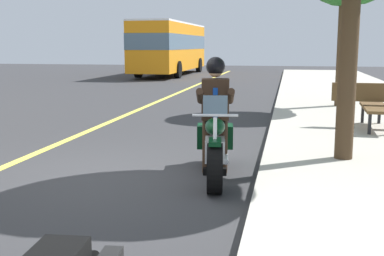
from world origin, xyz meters
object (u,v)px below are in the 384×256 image
Objects in this scene: motorcycle_main at (215,146)px; bus_near at (171,46)px; rider_main at (215,105)px; bench_sidewalk at (375,102)px.

motorcycle_main is 0.20× the size of bus_near.
rider_main is at bearing 15.13° from bus_near.
motorcycle_main is at bearing 15.09° from bus_near.
bus_near is 6.07× the size of bench_sidewalk.
motorcycle_main reaches higher than bench_sidewalk.
bench_sidewalk is at bearing 143.12° from rider_main.
bus_near is at bearing -155.11° from bench_sidewalk.
rider_main is at bearing -170.74° from motorcycle_main.
bus_near reaches higher than rider_main.
motorcycle_main is 25.18m from bus_near.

